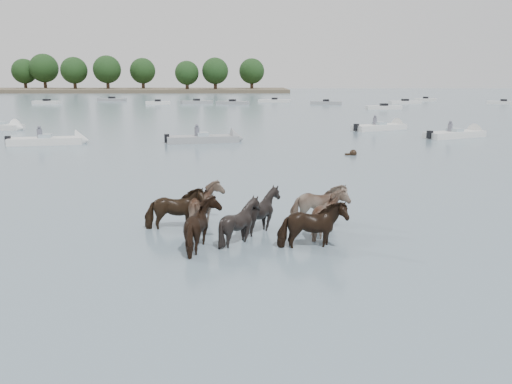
{
  "coord_description": "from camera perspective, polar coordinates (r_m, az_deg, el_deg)",
  "views": [
    {
      "loc": [
        -1.3,
        -13.52,
        4.68
      ],
      "look_at": [
        -1.12,
        2.53,
        1.1
      ],
      "focal_mm": 36.46,
      "sensor_mm": 36.0,
      "label": 1
    }
  ],
  "objects": [
    {
      "name": "motorboat_d",
      "position": [
        44.38,
        21.64,
        5.93
      ],
      "size": [
        5.81,
        3.93,
        1.92
      ],
      "rotation": [
        0.0,
        0.0,
        0.45
      ],
      "color": "silver",
      "rests_on": "ground"
    },
    {
      "name": "treeline",
      "position": [
        177.32,
        -24.58,
        12.07
      ],
      "size": [
        147.72,
        22.46,
        12.02
      ],
      "color": "#382619",
      "rests_on": "ground"
    },
    {
      "name": "motorboat_f",
      "position": [
        51.91,
        -25.65,
        6.42
      ],
      "size": [
        4.68,
        2.66,
        1.92
      ],
      "rotation": [
        0.0,
        0.0,
        -0.25
      ],
      "color": "silver",
      "rests_on": "ground"
    },
    {
      "name": "swimming_pony",
      "position": [
        32.19,
        10.53,
        4.18
      ],
      "size": [
        0.72,
        0.44,
        0.44
      ],
      "color": "black",
      "rests_on": "ground"
    },
    {
      "name": "distant_flotilla",
      "position": [
        90.84,
        -0.5,
        9.78
      ],
      "size": [
        108.3,
        28.96,
        0.93
      ],
      "color": "silver",
      "rests_on": "ground"
    },
    {
      "name": "motorboat_b",
      "position": [
        38.13,
        -4.7,
        5.82
      ],
      "size": [
        5.84,
        2.6,
        1.92
      ],
      "rotation": [
        0.0,
        0.0,
        0.19
      ],
      "color": "gray",
      "rests_on": "ground"
    },
    {
      "name": "motorboat_a",
      "position": [
        39.49,
        -20.95,
        5.27
      ],
      "size": [
        5.66,
        2.7,
        1.92
      ],
      "rotation": [
        0.0,
        0.0,
        0.21
      ],
      "color": "silver",
      "rests_on": "ground"
    },
    {
      "name": "motorboat_c",
      "position": [
        48.58,
        14.04,
        6.94
      ],
      "size": [
        5.72,
        4.03,
        1.92
      ],
      "rotation": [
        0.0,
        0.0,
        0.48
      ],
      "color": "silver",
      "rests_on": "ground"
    },
    {
      "name": "pony_herd",
      "position": [
        15.57,
        -0.24,
        -2.81
      ],
      "size": [
        6.53,
        4.2,
        1.61
      ],
      "color": "black",
      "rests_on": "ground"
    },
    {
      "name": "ground",
      "position": [
        14.36,
        4.61,
        -6.48
      ],
      "size": [
        400.0,
        400.0,
        0.0
      ],
      "primitive_type": "plane",
      "color": "#4D626F",
      "rests_on": "ground"
    },
    {
      "name": "shoreline",
      "position": [
        177.41,
        -23.82,
        10.17
      ],
      "size": [
        160.0,
        30.0,
        1.0
      ],
      "primitive_type": "cube",
      "color": "#4C4233",
      "rests_on": "ground"
    }
  ]
}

